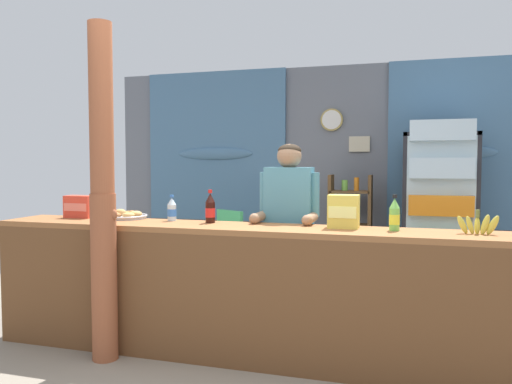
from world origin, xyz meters
TOP-DOWN VIEW (x-y plane):
  - ground_plane at (0.00, 1.22)m, footprint 7.93×7.93m
  - back_wall_curtained at (-0.02, 3.10)m, footprint 5.45×0.22m
  - stall_counter at (-0.09, 0.29)m, footprint 4.03×0.49m
  - timber_post at (-1.11, 0.08)m, footprint 0.20×0.18m
  - drink_fridge at (1.25, 2.49)m, footprint 0.72×0.75m
  - bottle_shelf_rack at (0.32, 2.75)m, footprint 0.48×0.28m
  - plastic_lawn_chair at (-1.06, 2.30)m, footprint 0.60×0.60m
  - shopkeeper at (0.06, 0.81)m, footprint 0.47×0.42m
  - soda_bottle_cola at (-0.48, 0.51)m, footprint 0.07×0.07m
  - soda_bottle_water at (-0.81, 0.55)m, footprint 0.07×0.07m
  - soda_bottle_lime_soda at (0.86, 0.46)m, footprint 0.07×0.07m
  - snack_box_instant_noodle at (0.52, 0.50)m, footprint 0.21×0.15m
  - snack_box_crackers at (-1.63, 0.54)m, footprint 0.23×0.13m
  - pastry_tray at (-1.24, 0.59)m, footprint 0.35×0.35m
  - banana_bunch at (1.37, 0.44)m, footprint 0.27×0.05m

SIDE VIEW (x-z plane):
  - ground_plane at x=0.00m, z-range 0.00..0.00m
  - plastic_lawn_chair at x=-1.06m, z-range 0.06..0.92m
  - stall_counter at x=-0.09m, z-range 0.11..1.06m
  - bottle_shelf_rack at x=0.32m, z-range 0.03..1.29m
  - shopkeeper at x=0.06m, z-range 0.20..1.75m
  - pastry_tray at x=-1.24m, z-range 0.94..1.01m
  - drink_fridge at x=1.25m, z-range 0.09..1.91m
  - banana_bunch at x=1.37m, z-range 0.93..1.10m
  - soda_bottle_water at x=-0.81m, z-range 0.94..1.14m
  - snack_box_crackers at x=-1.63m, z-range 0.95..1.13m
  - soda_bottle_lime_soda at x=0.86m, z-range 0.93..1.18m
  - soda_bottle_cola at x=-0.48m, z-range 0.93..1.18m
  - snack_box_instant_noodle at x=0.52m, z-range 0.95..1.18m
  - timber_post at x=-1.11m, z-range -0.05..2.32m
  - back_wall_curtained at x=-0.02m, z-range 0.05..2.60m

